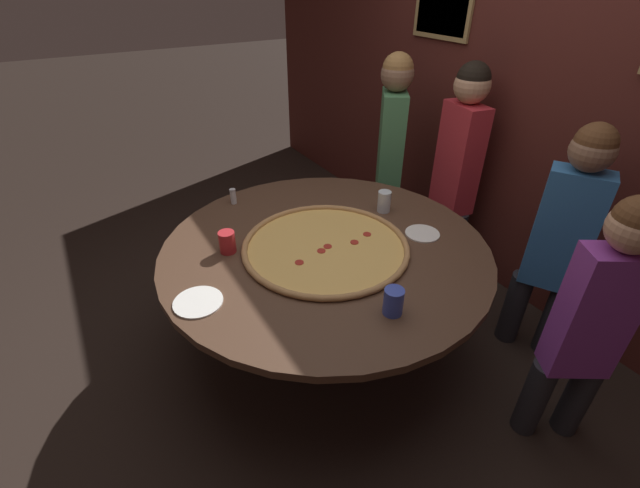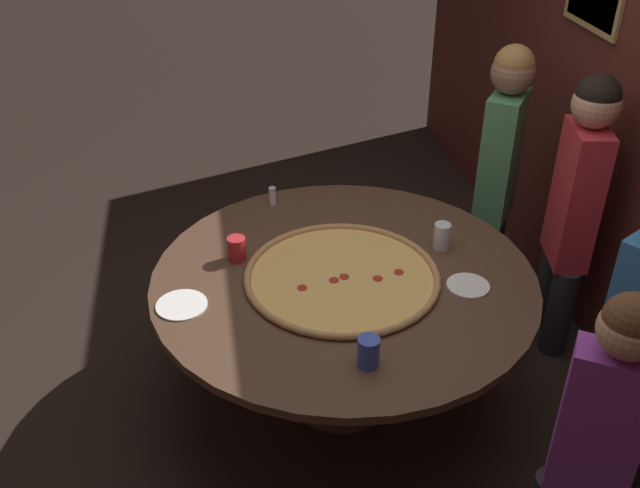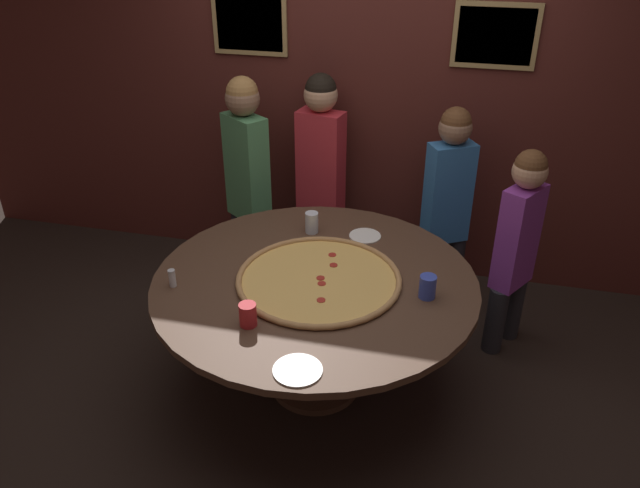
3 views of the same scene
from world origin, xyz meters
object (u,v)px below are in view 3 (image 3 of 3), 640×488
Objects in this scene: giant_pizza at (319,279)px; diner_side_right at (448,197)px; drink_cup_centre_back at (248,315)px; dining_table at (315,297)px; diner_centre_back at (321,167)px; white_plate_left_side at (365,236)px; white_plate_beside_cup at (298,370)px; drink_cup_far_right at (428,287)px; diner_side_left at (517,241)px; condiment_shaker at (172,278)px; drink_cup_near_right at (312,223)px; diner_far_right at (247,172)px.

diner_side_right is at bearing 61.23° from giant_pizza.
drink_cup_centre_back reaches higher than giant_pizza.
diner_centre_back reaches higher than dining_table.
white_plate_left_side is 0.87× the size of white_plate_beside_cup.
diner_side_right is at bearing 61.53° from drink_cup_centre_back.
giant_pizza is at bearing 178.49° from drink_cup_far_right.
diner_side_left is at bearing 9.33° from white_plate_left_side.
condiment_shaker is 0.07× the size of diner_side_right.
condiment_shaker is at bearing -30.81° from diner_side_left.
giant_pizza is at bearing 17.10° from condiment_shaker.
giant_pizza is 7.56× the size of drink_cup_centre_back.
diner_centre_back is (-0.12, 0.72, 0.05)m from drink_cup_near_right.
diner_far_right is (-0.52, 1.48, 0.06)m from drink_cup_centre_back.
white_plate_beside_cup is (-0.49, -0.69, -0.06)m from drink_cup_far_right.
condiment_shaker is at bearing 149.03° from white_plate_beside_cup.
white_plate_left_side reaches higher than dining_table.
drink_cup_far_right is 0.69m from white_plate_left_side.
diner_side_right is at bearing 73.80° from white_plate_beside_cup.
diner_side_left is at bearing 169.12° from diner_centre_back.
diner_side_right reaches higher than dining_table.
drink_cup_far_right reaches higher than dining_table.
diner_side_left is at bearing 32.08° from dining_table.
diner_far_right is 1.00× the size of diner_centre_back.
white_plate_beside_cup is 1.93m from diner_far_right.
giant_pizza is 9.04× the size of condiment_shaker.
diner_side_right is at bearing -141.49° from diner_far_right.
diner_side_left is (1.20, 0.16, -0.06)m from drink_cup_near_right.
drink_cup_near_right is 0.78m from diner_far_right.
drink_cup_near_right is at bearing 7.03° from diner_side_right.
drink_cup_centre_back is 0.95× the size of drink_cup_far_right.
giant_pizza is at bearing -106.15° from white_plate_left_side.
diner_side_left is at bearing 55.37° from white_plate_beside_cup.
drink_cup_near_right is at bearing 105.99° from dining_table.
white_plate_beside_cup is 0.14× the size of diner_far_right.
diner_side_left is at bearing 56.02° from drink_cup_far_right.
drink_cup_centre_back is at bearing -16.37° from diner_side_left.
white_plate_left_side is at bearing 134.10° from diner_centre_back.
diner_far_right is at bearing 151.37° from white_plate_left_side.
diner_side_left is (0.47, 0.69, -0.06)m from drink_cup_far_right.
condiment_shaker reaches higher than dining_table.
white_plate_beside_cup is at bearing 43.73° from diner_side_right.
diner_side_left is (1.79, -0.35, -0.11)m from diner_far_right.
drink_cup_centre_back is 0.41m from white_plate_beside_cup.
diner_far_right reaches higher than dining_table.
white_plate_beside_cup is 0.94m from condiment_shaker.
dining_table is 0.74m from white_plate_beside_cup.
drink_cup_far_right is at bearing -1.89° from diner_side_left.
diner_far_right is (-0.03, 1.25, 0.07)m from condiment_shaker.
diner_side_right is (1.33, 1.32, 0.00)m from condiment_shaker.
condiment_shaker is (-0.49, 0.22, -0.01)m from drink_cup_centre_back.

